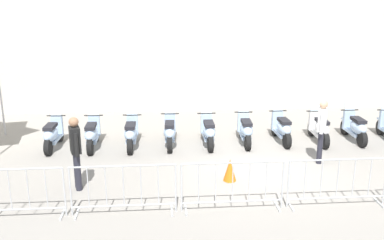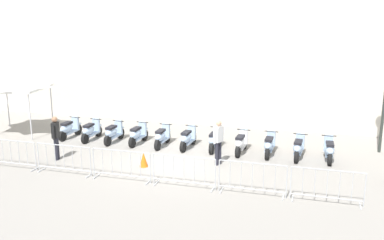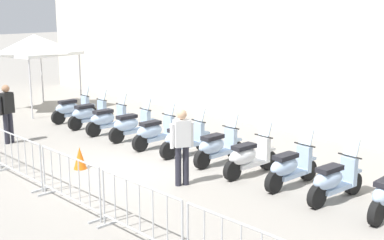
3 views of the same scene
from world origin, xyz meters
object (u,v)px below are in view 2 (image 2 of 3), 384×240
at_px(motorcycle_2, 113,133).
at_px(barrier_segment_2, 121,165).
at_px(traffic_cone, 144,160).
at_px(motorcycle_1, 91,131).
at_px(officer_mid_plaza, 218,140).
at_px(barrier_segment_3, 184,172).
at_px(motorcycle_9, 298,148).
at_px(motorcycle_8, 269,145).
at_px(motorcycle_5, 188,138).
at_px(motorcycle_7, 241,143).
at_px(motorcycle_10, 329,150).
at_px(motorcycle_6, 214,140).
at_px(motorcycle_4, 162,137).
at_px(motorcycle_0, 69,129).
at_px(barrier_segment_5, 327,187).
at_px(barrier_segment_0, 11,154).
at_px(officer_by_barriers, 56,135).
at_px(motorcycle_3, 138,134).
at_px(canopy_tent, 15,81).
at_px(barrier_segment_4, 252,179).
at_px(barrier_segment_1, 64,159).

bearing_deg(motorcycle_2, barrier_segment_2, -70.69).
bearing_deg(traffic_cone, motorcycle_1, 133.92).
bearing_deg(officer_mid_plaza, barrier_segment_3, -113.71).
bearing_deg(motorcycle_9, motorcycle_8, 165.64).
xyz_separation_m(motorcycle_5, motorcycle_7, (2.25, -0.47, 0.00)).
bearing_deg(motorcycle_10, motorcycle_6, 168.30).
bearing_deg(barrier_segment_2, officer_mid_plaza, 30.86).
distance_m(motorcycle_4, motorcycle_10, 6.89).
distance_m(motorcycle_7, officer_mid_plaza, 1.77).
relative_size(motorcycle_5, barrier_segment_3, 0.80).
distance_m(motorcycle_0, barrier_segment_5, 12.07).
relative_size(barrier_segment_0, officer_by_barriers, 1.22).
height_order(motorcycle_3, motorcycle_8, same).
bearing_deg(motorcycle_6, motorcycle_7, -16.50).
distance_m(motorcycle_2, canopy_tent, 5.55).
height_order(motorcycle_3, motorcycle_4, same).
bearing_deg(motorcycle_8, motorcycle_5, 169.29).
height_order(motorcycle_10, barrier_segment_0, motorcycle_10).
distance_m(motorcycle_4, motorcycle_9, 5.73).
xyz_separation_m(officer_by_barriers, traffic_cone, (3.57, -0.49, -0.71)).
bearing_deg(motorcycle_9, motorcycle_10, -7.46).
bearing_deg(motorcycle_3, barrier_segment_4, -46.57).
bearing_deg(motorcycle_5, barrier_segment_4, -61.35).
height_order(motorcycle_0, motorcycle_8, same).
bearing_deg(motorcycle_10, barrier_segment_2, -159.69).
bearing_deg(motorcycle_10, officer_by_barriers, -175.27).
distance_m(motorcycle_0, motorcycle_6, 6.89).
bearing_deg(barrier_segment_2, motorcycle_0, 127.55).
height_order(motorcycle_4, barrier_segment_5, motorcycle_4).
height_order(barrier_segment_0, barrier_segment_3, same).
bearing_deg(motorcycle_4, motorcycle_6, -7.43).
bearing_deg(motorcycle_7, barrier_segment_1, -154.74).
xyz_separation_m(barrier_segment_4, barrier_segment_5, (2.20, -0.41, 0.00)).
xyz_separation_m(motorcycle_1, motorcycle_2, (1.12, -0.25, 0.00)).
xyz_separation_m(barrier_segment_0, barrier_segment_5, (10.99, -2.04, 0.00)).
distance_m(motorcycle_0, traffic_cone, 5.52).
bearing_deg(barrier_segment_0, motorcycle_8, 13.94).
xyz_separation_m(motorcycle_0, motorcycle_10, (11.28, -2.15, 0.00)).
bearing_deg(barrier_segment_4, traffic_cone, 150.48).
bearing_deg(motorcycle_5, barrier_segment_5, -46.91).
height_order(barrier_segment_1, officer_by_barriers, officer_by_barriers).
xyz_separation_m(barrier_segment_1, barrier_segment_4, (6.60, -1.23, 0.00)).
bearing_deg(traffic_cone, motorcycle_10, 10.98).
xyz_separation_m(motorcycle_8, officer_by_barriers, (-8.34, -1.31, 0.53)).
height_order(motorcycle_4, motorcycle_5, same).
bearing_deg(motorcycle_2, motorcycle_7, -10.35).
relative_size(motorcycle_5, barrier_segment_0, 0.80).
distance_m(barrier_segment_3, officer_by_barriers, 5.80).
distance_m(motorcycle_7, motorcycle_10, 3.45).
distance_m(motorcycle_10, officer_by_barriers, 10.64).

